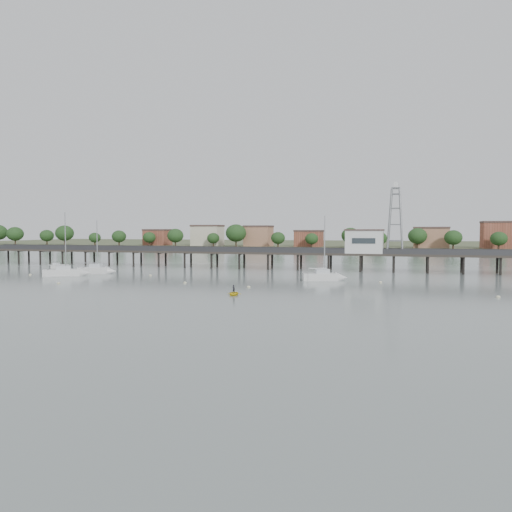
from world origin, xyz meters
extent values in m
plane|color=slate|center=(0.00, 0.00, 0.00)|extent=(500.00, 500.00, 0.00)
cube|color=#2D2823|center=(0.00, 60.00, 3.75)|extent=(150.00, 5.00, 0.50)
cube|color=#333335|center=(0.00, 57.60, 4.55)|extent=(150.00, 0.12, 1.10)
cube|color=#333335|center=(0.00, 62.40, 4.55)|extent=(150.00, 0.12, 1.10)
cylinder|color=black|center=(-73.00, 61.90, 1.80)|extent=(0.50, 0.50, 4.40)
cylinder|color=black|center=(0.00, 58.10, 1.80)|extent=(0.50, 0.50, 4.40)
cylinder|color=black|center=(0.00, 61.90, 1.80)|extent=(0.50, 0.50, 4.40)
cube|color=silver|center=(25.00, 60.00, 6.50)|extent=(8.00, 5.00, 5.00)
cube|color=#4C3833|center=(25.00, 60.00, 9.15)|extent=(8.40, 5.40, 0.30)
cube|color=slate|center=(31.50, 60.00, 18.15)|extent=(1.80, 1.80, 0.30)
cube|color=silver|center=(31.50, 60.00, 18.90)|extent=(0.90, 0.90, 1.20)
cube|color=silver|center=(-28.72, 38.47, 0.48)|extent=(5.55, 3.13, 1.65)
cone|color=silver|center=(-25.53, 39.19, 0.48)|extent=(2.57, 2.46, 2.03)
cube|color=silver|center=(-28.72, 38.47, 1.65)|extent=(2.63, 2.10, 0.75)
cylinder|color=#A5A8AA|center=(-28.37, 38.55, 6.20)|extent=(0.18, 0.18, 9.81)
cylinder|color=#A5A8AA|center=(-29.57, 38.28, 2.20)|extent=(3.00, 0.79, 0.12)
cube|color=silver|center=(-31.61, 31.88, 0.48)|extent=(6.35, 5.32, 1.65)
cone|color=silver|center=(-28.46, 33.98, 0.48)|extent=(3.41, 3.36, 2.36)
cube|color=silver|center=(-31.61, 31.88, 1.65)|extent=(3.29, 3.06, 0.75)
cylinder|color=#A5A8AA|center=(-31.26, 32.12, 6.98)|extent=(0.18, 0.18, 11.36)
cylinder|color=#A5A8AA|center=(-32.45, 31.32, 2.20)|extent=(3.01, 2.06, 0.12)
cube|color=silver|center=(19.22, 37.55, 0.48)|extent=(5.95, 3.94, 1.65)
cone|color=silver|center=(22.47, 38.75, 0.48)|extent=(2.91, 2.82, 2.16)
cube|color=silver|center=(19.22, 37.55, 1.65)|extent=(2.91, 2.47, 0.75)
cylinder|color=#A5A8AA|center=(19.58, 37.69, 6.50)|extent=(0.18, 0.18, 10.40)
cylinder|color=#A5A8AA|center=(18.36, 37.23, 2.20)|extent=(3.08, 1.23, 0.12)
cube|color=silver|center=(-45.07, 47.93, 0.37)|extent=(4.10, 2.60, 1.06)
cube|color=silver|center=(-45.88, 47.69, 1.00)|extent=(1.58, 1.58, 0.63)
imported|color=yellow|center=(10.43, 13.83, 0.00)|extent=(2.11, 1.08, 2.84)
imported|color=black|center=(10.43, 13.83, 0.00)|extent=(0.86, 1.26, 0.28)
ellipsoid|color=beige|center=(-39.14, 31.25, 0.08)|extent=(0.56, 0.56, 0.39)
ellipsoid|color=beige|center=(45.65, 21.40, 0.08)|extent=(0.56, 0.56, 0.39)
ellipsoid|color=beige|center=(-22.94, 19.26, 0.08)|extent=(0.56, 0.56, 0.39)
ellipsoid|color=beige|center=(9.74, 23.12, 0.08)|extent=(0.56, 0.56, 0.39)
ellipsoid|color=beige|center=(29.55, 36.39, 0.08)|extent=(0.56, 0.56, 0.39)
ellipsoid|color=beige|center=(-15.08, 36.88, 0.08)|extent=(0.56, 0.56, 0.39)
ellipsoid|color=beige|center=(-2.67, 26.12, 0.08)|extent=(0.56, 0.56, 0.39)
cube|color=#475133|center=(0.00, 245.00, 0.50)|extent=(500.00, 170.00, 1.40)
cube|color=brown|center=(-90.00, 183.00, 5.70)|extent=(13.00, 10.50, 9.00)
cube|color=brown|center=(-62.00, 183.00, 5.70)|extent=(13.00, 10.50, 9.00)
cube|color=brown|center=(-35.00, 183.00, 5.70)|extent=(13.00, 10.50, 9.00)
cube|color=brown|center=(-10.00, 183.00, 5.70)|extent=(13.00, 10.50, 9.00)
cube|color=brown|center=(18.00, 183.00, 5.70)|extent=(13.00, 10.50, 9.00)
cube|color=brown|center=(45.00, 183.00, 5.70)|extent=(13.00, 10.50, 9.00)
cube|color=brown|center=(72.00, 183.00, 5.70)|extent=(13.00, 10.50, 9.00)
ellipsoid|color=#143315|center=(-120.00, 171.00, 6.00)|extent=(8.00, 8.00, 6.80)
ellipsoid|color=#143315|center=(0.00, 171.00, 6.00)|extent=(8.00, 8.00, 6.80)
camera|label=1|loc=(33.22, -52.14, 9.14)|focal=35.00mm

